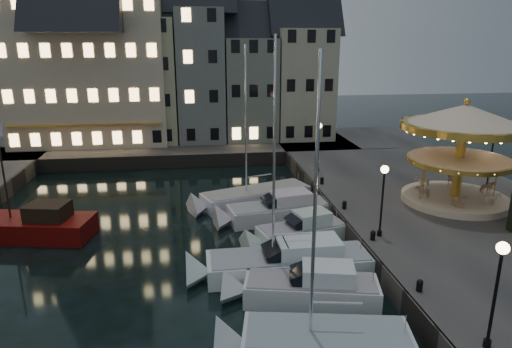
{
  "coord_description": "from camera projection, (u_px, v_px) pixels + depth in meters",
  "views": [
    {
      "loc": [
        -3.07,
        -21.94,
        12.05
      ],
      "look_at": [
        1.0,
        8.0,
        3.2
      ],
      "focal_mm": 32.0,
      "sensor_mm": 36.0,
      "label": 1
    }
  ],
  "objects": [
    {
      "name": "streetlamp_d",
      "position": [
        491.0,
        154.0,
        33.51
      ],
      "size": [
        0.44,
        0.44,
        4.17
      ],
      "color": "black",
      "rests_on": "quay_east"
    },
    {
      "name": "motorboat_a",
      "position": [
        312.0,
        344.0,
        18.0
      ],
      "size": [
        7.78,
        3.8,
        12.88
      ],
      "color": "silver",
      "rests_on": "ground"
    },
    {
      "name": "motorboat_e",
      "position": [
        274.0,
        211.0,
        31.69
      ],
      "size": [
        8.19,
        3.62,
        2.15
      ],
      "color": "silver",
      "rests_on": "ground"
    },
    {
      "name": "townhouse_nf",
      "position": [
        302.0,
        75.0,
        52.04
      ],
      "size": [
        6.82,
        8.0,
        13.8
      ],
      "color": "#A9A58A",
      "rests_on": "quay_north"
    },
    {
      "name": "ground",
      "position": [
        258.0,
        273.0,
        24.64
      ],
      "size": [
        160.0,
        160.0,
        0.0
      ],
      "primitive_type": "plane",
      "color": "black",
      "rests_on": "ground"
    },
    {
      "name": "townhouse_na",
      "position": [
        37.0,
        83.0,
        48.47
      ],
      "size": [
        5.5,
        8.0,
        12.8
      ],
      "color": "gray",
      "rests_on": "quay_north"
    },
    {
      "name": "bollard_d",
      "position": [
        322.0,
        180.0,
        35.51
      ],
      "size": [
        0.3,
        0.3,
        0.57
      ],
      "color": "black",
      "rests_on": "quay_east"
    },
    {
      "name": "streetlamp_c",
      "position": [
        319.0,
        140.0,
        38.24
      ],
      "size": [
        0.44,
        0.44,
        4.17
      ],
      "color": "black",
      "rests_on": "quay_east"
    },
    {
      "name": "quaywall_e",
      "position": [
        333.0,
        215.0,
        30.94
      ],
      "size": [
        0.15,
        44.0,
        1.3
      ],
      "primitive_type": "cube",
      "color": "#47423A",
      "rests_on": "ground"
    },
    {
      "name": "motorboat_f",
      "position": [
        249.0,
        198.0,
        34.75
      ],
      "size": [
        9.35,
        5.38,
        12.6
      ],
      "color": "silver",
      "rests_on": "ground"
    },
    {
      "name": "motorboat_c",
      "position": [
        282.0,
        263.0,
        24.25
      ],
      "size": [
        9.79,
        2.62,
        13.06
      ],
      "color": "white",
      "rests_on": "ground"
    },
    {
      "name": "townhouse_nb",
      "position": [
        90.0,
        77.0,
        49.03
      ],
      "size": [
        6.16,
        8.0,
        13.8
      ],
      "color": "slate",
      "rests_on": "quay_north"
    },
    {
      "name": "streetlamp_b",
      "position": [
        383.0,
        191.0,
        25.4
      ],
      "size": [
        0.44,
        0.44,
        4.17
      ],
      "color": "black",
      "rests_on": "quay_east"
    },
    {
      "name": "motorboat_b",
      "position": [
        302.0,
        289.0,
        21.77
      ],
      "size": [
        7.46,
        3.58,
        2.15
      ],
      "color": "silver",
      "rests_on": "ground"
    },
    {
      "name": "townhouse_nd",
      "position": [
        200.0,
        67.0,
        50.28
      ],
      "size": [
        5.5,
        8.0,
        15.8
      ],
      "color": "slate",
      "rests_on": "quay_north"
    },
    {
      "name": "quay_east",
      "position": [
        443.0,
        210.0,
        31.98
      ],
      "size": [
        16.0,
        56.0,
        1.3
      ],
      "primitive_type": "cube",
      "color": "#474442",
      "rests_on": "ground"
    },
    {
      "name": "streetlamp_a",
      "position": [
        498.0,
        280.0,
        15.89
      ],
      "size": [
        0.44,
        0.44,
        4.17
      ],
      "color": "black",
      "rests_on": "quay_east"
    },
    {
      "name": "townhouse_nc",
      "position": [
        147.0,
        72.0,
        49.67
      ],
      "size": [
        6.82,
        8.0,
        14.8
      ],
      "color": "tan",
      "rests_on": "quay_north"
    },
    {
      "name": "hotel_corner",
      "position": [
        89.0,
        63.0,
        48.62
      ],
      "size": [
        17.6,
        9.0,
        16.8
      ],
      "color": "beige",
      "rests_on": "quay_north"
    },
    {
      "name": "carousel",
      "position": [
        463.0,
        135.0,
        30.34
      ],
      "size": [
        8.18,
        8.18,
        7.16
      ],
      "color": "beige",
      "rests_on": "quay_east"
    },
    {
      "name": "bollard_a",
      "position": [
        420.0,
        285.0,
        20.29
      ],
      "size": [
        0.3,
        0.3,
        0.57
      ],
      "color": "black",
      "rests_on": "quay_east"
    },
    {
      "name": "bollard_c",
      "position": [
        344.0,
        204.0,
        30.28
      ],
      "size": [
        0.3,
        0.3,
        0.57
      ],
      "color": "black",
      "rests_on": "quay_east"
    },
    {
      "name": "townhouse_ne",
      "position": [
        249.0,
        80.0,
        51.4
      ],
      "size": [
        6.16,
        8.0,
        12.8
      ],
      "color": "slate",
      "rests_on": "quay_north"
    },
    {
      "name": "bollard_b",
      "position": [
        373.0,
        235.0,
        25.52
      ],
      "size": [
        0.3,
        0.3,
        0.57
      ],
      "color": "black",
      "rests_on": "quay_east"
    },
    {
      "name": "quaywall_n",
      "position": [
        166.0,
        162.0,
        44.61
      ],
      "size": [
        48.0,
        0.15,
        1.3
      ],
      "primitive_type": "cube",
      "color": "#47423A",
      "rests_on": "ground"
    },
    {
      "name": "motorboat_d",
      "position": [
        296.0,
        234.0,
        28.04
      ],
      "size": [
        6.6,
        3.58,
        2.15
      ],
      "color": "silver",
      "rests_on": "ground"
    },
    {
      "name": "red_fishing_boat",
      "position": [
        30.0,
        227.0,
        28.92
      ],
      "size": [
        8.55,
        4.36,
        6.15
      ],
      "color": "#610907",
      "rests_on": "ground"
    },
    {
      "name": "quay_north",
      "position": [
        150.0,
        149.0,
        50.06
      ],
      "size": [
        44.0,
        12.0,
        1.3
      ],
      "primitive_type": "cube",
      "color": "#474442",
      "rests_on": "ground"
    }
  ]
}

